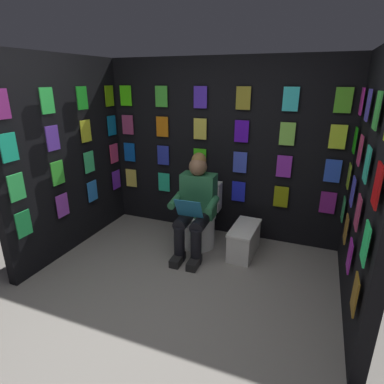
{
  "coord_description": "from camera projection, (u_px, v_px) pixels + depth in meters",
  "views": [
    {
      "loc": [
        -1.12,
        1.85,
        1.97
      ],
      "look_at": [
        0.04,
        -1.08,
        0.85
      ],
      "focal_mm": 29.65,
      "sensor_mm": 36.0,
      "label": 1
    }
  ],
  "objects": [
    {
      "name": "display_wall_right",
      "position": [
        68.0,
        157.0,
        3.7
      ],
      "size": [
        0.14,
        1.95,
        2.24
      ],
      "color": "black",
      "rests_on": "ground"
    },
    {
      "name": "person_reading",
      "position": [
        195.0,
        205.0,
        3.66
      ],
      "size": [
        0.53,
        0.69,
        1.19
      ],
      "rotation": [
        0.0,
        0.0,
        0.04
      ],
      "color": "#286B42",
      "rests_on": "ground"
    },
    {
      "name": "display_wall_back",
      "position": [
        222.0,
        150.0,
        4.05
      ],
      "size": [
        3.14,
        0.14,
        2.24
      ],
      "color": "black",
      "rests_on": "ground"
    },
    {
      "name": "toilet",
      "position": [
        201.0,
        219.0,
        3.95
      ],
      "size": [
        0.41,
        0.56,
        0.77
      ],
      "rotation": [
        0.0,
        0.0,
        0.04
      ],
      "color": "white",
      "rests_on": "ground"
    },
    {
      "name": "ground_plane",
      "position": [
        149.0,
        327.0,
        2.67
      ],
      "size": [
        30.0,
        30.0,
        0.0
      ],
      "primitive_type": "plane",
      "color": "gray"
    },
    {
      "name": "display_wall_left",
      "position": [
        369.0,
        189.0,
        2.61
      ],
      "size": [
        0.14,
        1.95,
        2.24
      ],
      "color": "black",
      "rests_on": "ground"
    },
    {
      "name": "comic_longbox_near",
      "position": [
        244.0,
        240.0,
        3.75
      ],
      "size": [
        0.3,
        0.6,
        0.36
      ],
      "rotation": [
        0.0,
        0.0,
        -0.04
      ],
      "color": "white",
      "rests_on": "ground"
    }
  ]
}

